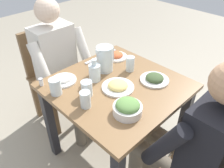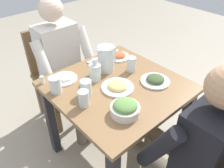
{
  "view_description": "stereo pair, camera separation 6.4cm",
  "coord_description": "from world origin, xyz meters",
  "px_view_note": "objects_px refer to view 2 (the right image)",
  "views": [
    {
      "loc": [
        -0.9,
        -0.86,
        1.63
      ],
      "look_at": [
        -0.03,
        0.02,
        0.74
      ],
      "focal_mm": 36.22,
      "sensor_mm": 36.0,
      "label": 1
    },
    {
      "loc": [
        -0.85,
        -0.9,
        1.63
      ],
      "look_at": [
        -0.03,
        0.02,
        0.74
      ],
      "focal_mm": 36.22,
      "sensor_mm": 36.0,
      "label": 2
    }
  ],
  "objects_px": {
    "diner_near": "(187,144)",
    "plate_fries": "(118,86)",
    "oil_carafe": "(95,73)",
    "salt_shaker": "(42,80)",
    "diner_far": "(65,64)",
    "water_glass_near_left": "(84,98)",
    "chair_far": "(55,69)",
    "water_glass_near_right": "(132,64)",
    "water_glass_far_left": "(86,88)",
    "salad_bowl": "(125,108)",
    "water_pitcher": "(106,59)",
    "water_glass_by_pitcher": "(55,85)",
    "plate_dolmas": "(155,80)",
    "plate_yoghurt": "(64,78)",
    "dining_table": "(117,99)",
    "plate_rice_curry": "(119,56)"
  },
  "relations": [
    {
      "from": "plate_yoghurt",
      "to": "dining_table",
      "type": "bearing_deg",
      "value": -50.78
    },
    {
      "from": "diner_near",
      "to": "plate_fries",
      "type": "xyz_separation_m",
      "value": [
        -0.01,
        0.55,
        0.09
      ]
    },
    {
      "from": "diner_near",
      "to": "water_glass_by_pitcher",
      "type": "xyz_separation_m",
      "value": [
        -0.33,
        0.78,
        0.13
      ]
    },
    {
      "from": "chair_far",
      "to": "water_glass_near_right",
      "type": "bearing_deg",
      "value": -70.45
    },
    {
      "from": "diner_near",
      "to": "plate_dolmas",
      "type": "height_order",
      "value": "diner_near"
    },
    {
      "from": "water_glass_near_left",
      "to": "salt_shaker",
      "type": "xyz_separation_m",
      "value": [
        -0.08,
        0.38,
        -0.02
      ]
    },
    {
      "from": "chair_far",
      "to": "water_glass_near_right",
      "type": "relative_size",
      "value": 7.97
    },
    {
      "from": "oil_carafe",
      "to": "water_pitcher",
      "type": "bearing_deg",
      "value": 18.04
    },
    {
      "from": "dining_table",
      "to": "water_pitcher",
      "type": "xyz_separation_m",
      "value": [
        0.07,
        0.19,
        0.23
      ]
    },
    {
      "from": "salad_bowl",
      "to": "plate_fries",
      "type": "height_order",
      "value": "salad_bowl"
    },
    {
      "from": "dining_table",
      "to": "chair_far",
      "type": "xyz_separation_m",
      "value": [
        -0.06,
        0.78,
        -0.09
      ]
    },
    {
      "from": "plate_rice_curry",
      "to": "water_glass_near_left",
      "type": "relative_size",
      "value": 1.64
    },
    {
      "from": "plate_dolmas",
      "to": "oil_carafe",
      "type": "distance_m",
      "value": 0.42
    },
    {
      "from": "diner_far",
      "to": "water_glass_by_pitcher",
      "type": "height_order",
      "value": "diner_far"
    },
    {
      "from": "salad_bowl",
      "to": "plate_rice_curry",
      "type": "relative_size",
      "value": 0.99
    },
    {
      "from": "dining_table",
      "to": "plate_rice_curry",
      "type": "relative_size",
      "value": 4.87
    },
    {
      "from": "water_pitcher",
      "to": "plate_yoghurt",
      "type": "distance_m",
      "value": 0.33
    },
    {
      "from": "diner_near",
      "to": "plate_dolmas",
      "type": "relative_size",
      "value": 5.92
    },
    {
      "from": "diner_near",
      "to": "chair_far",
      "type": "bearing_deg",
      "value": 91.75
    },
    {
      "from": "diner_near",
      "to": "water_glass_far_left",
      "type": "distance_m",
      "value": 0.67
    },
    {
      "from": "oil_carafe",
      "to": "salt_shaker",
      "type": "relative_size",
      "value": 3.05
    },
    {
      "from": "salt_shaker",
      "to": "plate_dolmas",
      "type": "bearing_deg",
      "value": -40.86
    },
    {
      "from": "water_glass_far_left",
      "to": "salt_shaker",
      "type": "xyz_separation_m",
      "value": [
        -0.15,
        0.3,
        -0.02
      ]
    },
    {
      "from": "water_glass_by_pitcher",
      "to": "diner_far",
      "type": "bearing_deg",
      "value": 52.59
    },
    {
      "from": "chair_far",
      "to": "plate_rice_curry",
      "type": "relative_size",
      "value": 5.18
    },
    {
      "from": "oil_carafe",
      "to": "salt_shaker",
      "type": "bearing_deg",
      "value": 144.97
    },
    {
      "from": "plate_fries",
      "to": "plate_dolmas",
      "type": "bearing_deg",
      "value": -26.3
    },
    {
      "from": "dining_table",
      "to": "plate_yoghurt",
      "type": "relative_size",
      "value": 4.72
    },
    {
      "from": "diner_far",
      "to": "water_glass_near_right",
      "type": "distance_m",
      "value": 0.6
    },
    {
      "from": "salad_bowl",
      "to": "salt_shaker",
      "type": "bearing_deg",
      "value": 109.39
    },
    {
      "from": "diner_far",
      "to": "plate_fries",
      "type": "distance_m",
      "value": 0.62
    },
    {
      "from": "dining_table",
      "to": "chair_far",
      "type": "distance_m",
      "value": 0.79
    },
    {
      "from": "dining_table",
      "to": "salt_shaker",
      "type": "xyz_separation_m",
      "value": [
        -0.37,
        0.35,
        0.16
      ]
    },
    {
      "from": "plate_dolmas",
      "to": "water_glass_far_left",
      "type": "bearing_deg",
      "value": 154.38
    },
    {
      "from": "dining_table",
      "to": "water_glass_near_right",
      "type": "xyz_separation_m",
      "value": [
        0.2,
        0.06,
        0.19
      ]
    },
    {
      "from": "water_glass_by_pitcher",
      "to": "plate_dolmas",
      "type": "bearing_deg",
      "value": -32.38
    },
    {
      "from": "chair_far",
      "to": "salad_bowl",
      "type": "height_order",
      "value": "chair_far"
    },
    {
      "from": "plate_yoghurt",
      "to": "salt_shaker",
      "type": "xyz_separation_m",
      "value": [
        -0.13,
        0.07,
        0.01
      ]
    },
    {
      "from": "water_pitcher",
      "to": "plate_fries",
      "type": "height_order",
      "value": "water_pitcher"
    },
    {
      "from": "plate_dolmas",
      "to": "water_glass_by_pitcher",
      "type": "relative_size",
      "value": 1.82
    },
    {
      "from": "water_glass_by_pitcher",
      "to": "dining_table",
      "type": "bearing_deg",
      "value": -30.52
    },
    {
      "from": "water_glass_far_left",
      "to": "plate_rice_curry",
      "type": "bearing_deg",
      "value": 23.48
    },
    {
      "from": "water_pitcher",
      "to": "water_glass_far_left",
      "type": "height_order",
      "value": "water_pitcher"
    },
    {
      "from": "water_pitcher",
      "to": "water_glass_near_right",
      "type": "relative_size",
      "value": 1.7
    },
    {
      "from": "water_glass_by_pitcher",
      "to": "water_glass_near_left",
      "type": "xyz_separation_m",
      "value": [
        0.06,
        -0.23,
        -0.0
      ]
    },
    {
      "from": "diner_near",
      "to": "oil_carafe",
      "type": "relative_size",
      "value": 7.21
    },
    {
      "from": "diner_far",
      "to": "water_glass_near_right",
      "type": "relative_size",
      "value": 10.61
    },
    {
      "from": "chair_far",
      "to": "plate_dolmas",
      "type": "relative_size",
      "value": 4.45
    },
    {
      "from": "water_glass_far_left",
      "to": "water_glass_near_left",
      "type": "bearing_deg",
      "value": -133.93
    },
    {
      "from": "diner_near",
      "to": "water_pitcher",
      "type": "bearing_deg",
      "value": 83.51
    }
  ]
}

